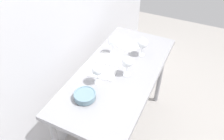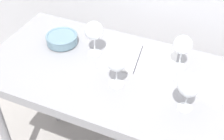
# 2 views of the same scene
# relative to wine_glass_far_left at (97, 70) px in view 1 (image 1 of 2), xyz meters

# --- Properties ---
(ground_plane) EXTENTS (6.00, 6.00, 0.00)m
(ground_plane) POSITION_rel_wine_glass_far_left_xyz_m (0.21, -0.09, -1.03)
(ground_plane) COLOR gray
(back_wall) EXTENTS (3.80, 0.04, 2.60)m
(back_wall) POSITION_rel_wine_glass_far_left_xyz_m (0.21, 0.40, 0.27)
(back_wall) COLOR silver
(back_wall) RESTS_ON ground_plane
(steel_counter) EXTENTS (1.40, 0.65, 0.90)m
(steel_counter) POSITION_rel_wine_glass_far_left_xyz_m (0.21, -0.09, -0.24)
(steel_counter) COLOR gray
(steel_counter) RESTS_ON ground_plane
(wine_glass_far_left) EXTENTS (0.09, 0.09, 0.18)m
(wine_glass_far_left) POSITION_rel_wine_glass_far_left_xyz_m (0.00, 0.00, 0.00)
(wine_glass_far_left) COLOR white
(wine_glass_far_left) RESTS_ON steel_counter
(wine_glass_near_right) EXTENTS (0.10, 0.10, 0.18)m
(wine_glass_near_right) POSITION_rel_wine_glass_far_left_xyz_m (0.51, -0.19, -0.00)
(wine_glass_near_right) COLOR white
(wine_glass_near_right) RESTS_ON steel_counter
(wine_glass_far_right) EXTENTS (0.09, 0.09, 0.18)m
(wine_glass_far_right) POSITION_rel_wine_glass_far_left_xyz_m (0.42, 0.07, -0.00)
(wine_glass_far_right) COLOR white
(wine_glass_far_right) RESTS_ON steel_counter
(wine_glass_near_center) EXTENTS (0.09, 0.09, 0.18)m
(wine_glass_near_center) POSITION_rel_wine_glass_far_left_xyz_m (0.19, -0.17, -0.00)
(wine_glass_near_center) COLOR white
(wine_glass_near_center) RESTS_ON steel_counter
(open_notebook) EXTENTS (0.40, 0.27, 0.01)m
(open_notebook) POSITION_rel_wine_glass_far_left_xyz_m (0.23, 0.03, -0.13)
(open_notebook) COLOR white
(open_notebook) RESTS_ON steel_counter
(tasting_sheet_upper) EXTENTS (0.24, 0.31, 0.00)m
(tasting_sheet_upper) POSITION_rel_wine_glass_far_left_xyz_m (0.61, 0.02, -0.13)
(tasting_sheet_upper) COLOR white
(tasting_sheet_upper) RESTS_ON steel_counter
(tasting_bowl) EXTENTS (0.17, 0.17, 0.06)m
(tasting_bowl) POSITION_rel_wine_glass_far_left_xyz_m (-0.20, 0.01, -0.10)
(tasting_bowl) COLOR beige
(tasting_bowl) RESTS_ON steel_counter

